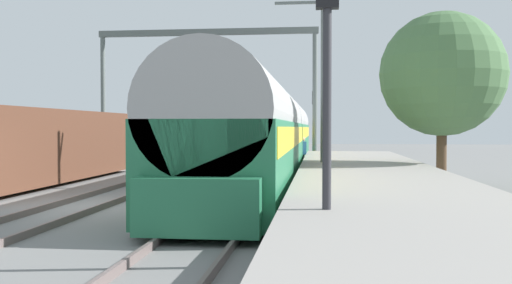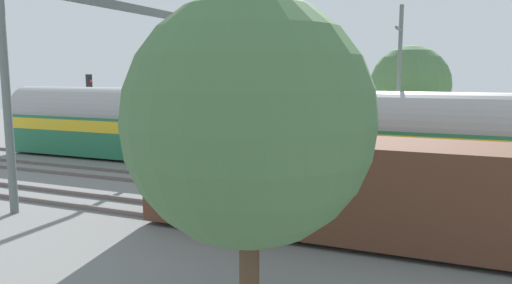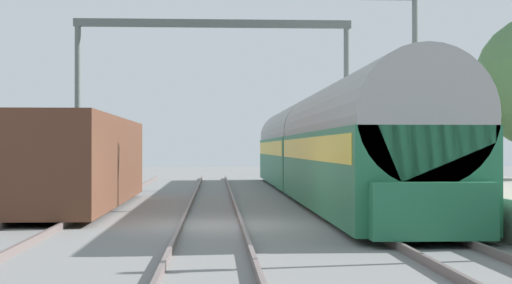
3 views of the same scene
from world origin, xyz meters
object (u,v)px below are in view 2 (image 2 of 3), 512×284
person_crossing (259,144)px  railway_signal_far (90,101)px  catenary_gantry (124,53)px  passenger_train (272,131)px  freight_car (359,189)px

person_crossing → railway_signal_far: (0.48, 11.72, 2.00)m
railway_signal_far → catenary_gantry: (-6.14, -7.52, 2.63)m
passenger_train → catenary_gantry: size_ratio=2.56×
railway_signal_far → passenger_train: bearing=-98.4°
person_crossing → catenary_gantry: 8.43m
freight_car → railway_signal_far: 21.63m
passenger_train → railway_signal_far: (1.92, 13.01, 1.06)m
passenger_train → freight_car: (-8.45, -5.91, -0.50)m
catenary_gantry → person_crossing: bearing=-36.5°
passenger_train → railway_signal_far: size_ratio=6.99×
person_crossing → railway_signal_far: 11.89m
person_crossing → catenary_gantry: (-5.67, 4.20, 4.63)m
freight_car → railway_signal_far: size_ratio=2.77×
person_crossing → catenary_gantry: bearing=-148.7°
person_crossing → catenary_gantry: catenary_gantry is taller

